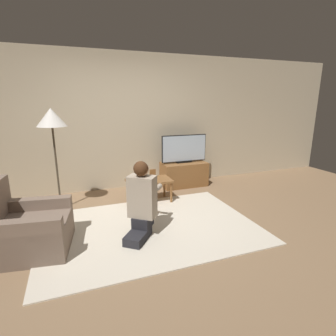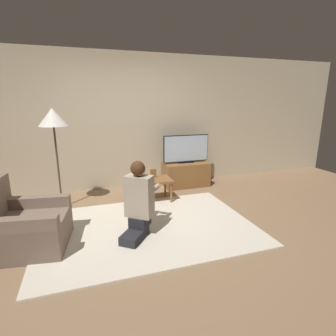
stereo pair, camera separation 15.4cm
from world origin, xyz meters
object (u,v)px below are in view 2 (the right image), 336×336
at_px(armchair, 23,228).
at_px(tv, 186,149).
at_px(floor_lamp, 53,122).
at_px(coffee_table, 149,182).
at_px(person_kneeling, 139,200).

bearing_deg(armchair, tv, -50.68).
bearing_deg(tv, floor_lamp, -169.49).
relative_size(coffee_table, floor_lamp, 0.47).
bearing_deg(tv, person_kneeling, -127.63).
height_order(tv, person_kneeling, tv).
xyz_separation_m(coffee_table, floor_lamp, (-1.44, 0.21, 1.04)).
relative_size(coffee_table, person_kneeling, 0.77).
distance_m(coffee_table, armchair, 2.03).
bearing_deg(tv, coffee_table, -145.11).
relative_size(floor_lamp, armchair, 1.64).
bearing_deg(coffee_table, tv, 34.89).
bearing_deg(coffee_table, person_kneeling, -110.72).
xyz_separation_m(floor_lamp, person_kneeling, (1.02, -1.31, -0.90)).
bearing_deg(armchair, coffee_table, -52.82).
relative_size(tv, coffee_table, 1.26).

